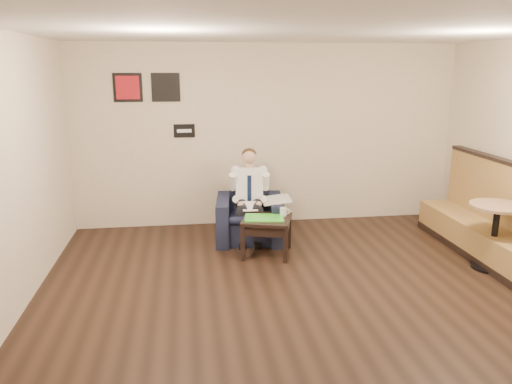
{
  "coord_description": "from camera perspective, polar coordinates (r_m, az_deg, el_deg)",
  "views": [
    {
      "loc": [
        -1.28,
        -4.68,
        2.45
      ],
      "look_at": [
        -0.45,
        1.2,
        0.95
      ],
      "focal_mm": 35.0,
      "sensor_mm": 36.0,
      "label": 1
    }
  ],
  "objects": [
    {
      "name": "ground",
      "position": [
        5.43,
        6.65,
        -12.75
      ],
      "size": [
        6.0,
        6.0,
        0.0
      ],
      "primitive_type": "plane",
      "color": "black",
      "rests_on": "ground"
    },
    {
      "name": "wall_back",
      "position": [
        7.85,
        1.41,
        6.47
      ],
      "size": [
        6.0,
        0.02,
        2.8
      ],
      "primitive_type": "cube",
      "color": "beige",
      "rests_on": "ground"
    },
    {
      "name": "wall_front",
      "position": [
        2.36,
        26.92,
        -13.92
      ],
      "size": [
        6.0,
        0.02,
        2.8
      ],
      "primitive_type": "cube",
      "color": "beige",
      "rests_on": "ground"
    },
    {
      "name": "ceiling",
      "position": [
        4.86,
        7.64,
        18.17
      ],
      "size": [
        6.0,
        6.0,
        0.02
      ],
      "primitive_type": "cube",
      "color": "white",
      "rests_on": "wall_back"
    },
    {
      "name": "seating_sign",
      "position": [
        7.72,
        -8.2,
        6.94
      ],
      "size": [
        0.32,
        0.02,
        0.2
      ],
      "primitive_type": "cube",
      "color": "black",
      "rests_on": "wall_back"
    },
    {
      "name": "art_print_left",
      "position": [
        7.71,
        -14.45,
        11.49
      ],
      "size": [
        0.42,
        0.03,
        0.42
      ],
      "primitive_type": "cube",
      "color": "#AE151F",
      "rests_on": "wall_back"
    },
    {
      "name": "art_print_right",
      "position": [
        7.67,
        -10.28,
        11.69
      ],
      "size": [
        0.42,
        0.03,
        0.42
      ],
      "primitive_type": "cube",
      "color": "black",
      "rests_on": "wall_back"
    },
    {
      "name": "armchair",
      "position": [
        7.19,
        -0.75,
        -1.96
      ],
      "size": [
        1.04,
        1.04,
        0.91
      ],
      "primitive_type": "cube",
      "rotation": [
        0.0,
        0.0,
        -0.11
      ],
      "color": "black",
      "rests_on": "ground"
    },
    {
      "name": "seated_man",
      "position": [
        7.03,
        -0.73,
        -0.91
      ],
      "size": [
        0.69,
        0.95,
        1.24
      ],
      "primitive_type": null,
      "rotation": [
        0.0,
        0.0,
        -0.11
      ],
      "color": "white",
      "rests_on": "armchair"
    },
    {
      "name": "lap_papers",
      "position": [
        6.95,
        -0.72,
        -1.63
      ],
      "size": [
        0.22,
        0.3,
        0.01
      ],
      "primitive_type": "cube",
      "rotation": [
        0.0,
        0.0,
        -0.04
      ],
      "color": "white",
      "rests_on": "seated_man"
    },
    {
      "name": "newspaper",
      "position": [
        7.07,
        2.35,
        -0.87
      ],
      "size": [
        0.42,
        0.52,
        0.01
      ],
      "primitive_type": "cube",
      "rotation": [
        0.0,
        0.0,
        -0.06
      ],
      "color": "silver",
      "rests_on": "armchair"
    },
    {
      "name": "side_table",
      "position": [
        6.68,
        1.25,
        -5.05
      ],
      "size": [
        0.77,
        0.77,
        0.51
      ],
      "primitive_type": "cube",
      "rotation": [
        0.0,
        0.0,
        -0.29
      ],
      "color": "black",
      "rests_on": "ground"
    },
    {
      "name": "green_folder",
      "position": [
        6.58,
        0.94,
        -2.96
      ],
      "size": [
        0.55,
        0.43,
        0.01
      ],
      "primitive_type": "cube",
      "rotation": [
        0.0,
        0.0,
        -0.15
      ],
      "color": "#3FD72B",
      "rests_on": "side_table"
    },
    {
      "name": "coffee_mug",
      "position": [
        6.69,
        3.13,
        -2.27
      ],
      "size": [
        0.11,
        0.11,
        0.11
      ],
      "primitive_type": "cylinder",
      "rotation": [
        0.0,
        0.0,
        -0.29
      ],
      "color": "white",
      "rests_on": "side_table"
    },
    {
      "name": "smartphone",
      "position": [
        6.76,
        1.93,
        -2.51
      ],
      "size": [
        0.18,
        0.14,
        0.01
      ],
      "primitive_type": "cube",
      "rotation": [
        0.0,
        0.0,
        -0.47
      ],
      "color": "black",
      "rests_on": "side_table"
    },
    {
      "name": "banquette",
      "position": [
        7.24,
        24.64,
        -1.76
      ],
      "size": [
        0.58,
        2.45,
        1.25
      ],
      "primitive_type": "cube",
      "color": "olive",
      "rests_on": "ground"
    },
    {
      "name": "cafe_table",
      "position": [
        6.83,
        25.57,
        -4.64
      ],
      "size": [
        0.87,
        0.87,
        0.82
      ],
      "primitive_type": "cylinder",
      "rotation": [
        0.0,
        0.0,
        0.42
      ],
      "color": "#9E7656",
      "rests_on": "ground"
    }
  ]
}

